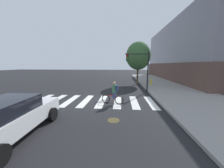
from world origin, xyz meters
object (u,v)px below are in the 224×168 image
cyclist (114,93)px  fire_hydrant (151,82)px  sedan_near (8,118)px  manhole_cover (113,120)px  traffic_light_near (140,65)px  street_tree_near (138,56)px

cyclist → fire_hydrant: bearing=61.1°
sedan_near → fire_hydrant: size_ratio=6.00×
manhole_cover → sedan_near: 4.54m
cyclist → traffic_light_near: bearing=59.8°
cyclist → traffic_light_near: (2.44, 4.19, 2.02)m
sedan_near → street_tree_near: size_ratio=0.76×
traffic_light_near → street_tree_near: size_ratio=0.69×
sedan_near → traffic_light_near: size_ratio=1.11×
street_tree_near → manhole_cover: bearing=-103.0°
cyclist → street_tree_near: street_tree_near is taller
sedan_near → traffic_light_near: bearing=53.6°
manhole_cover → traffic_light_near: 7.77m
traffic_light_near → fire_hydrant: bearing=62.4°
fire_hydrant → manhole_cover: bearing=-112.1°
sedan_near → street_tree_near: bearing=63.4°
street_tree_near → fire_hydrant: bearing=-21.4°
street_tree_near → cyclist: bearing=-107.5°
manhole_cover → traffic_light_near: traffic_light_near is taller
sedan_near → cyclist: bearing=48.6°
fire_hydrant → street_tree_near: street_tree_near is taller
manhole_cover → traffic_light_near: size_ratio=0.15×
sedan_near → cyclist: cyclist is taller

